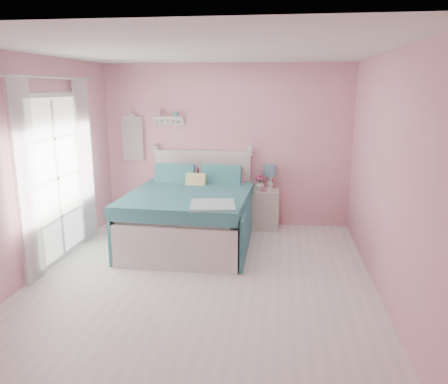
% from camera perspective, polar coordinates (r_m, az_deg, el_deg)
% --- Properties ---
extents(floor, '(4.50, 4.50, 0.00)m').
position_cam_1_polar(floor, '(5.34, -2.79, -11.10)').
color(floor, white).
rests_on(floor, ground).
extents(room_shell, '(4.50, 4.50, 4.50)m').
position_cam_1_polar(room_shell, '(4.90, -3.00, 6.02)').
color(room_shell, pink).
rests_on(room_shell, floor).
extents(bed, '(1.73, 2.14, 1.22)m').
position_cam_1_polar(bed, '(6.36, -4.34, -3.08)').
color(bed, silver).
rests_on(bed, floor).
extents(nightstand, '(0.44, 0.43, 0.63)m').
position_cam_1_polar(nightstand, '(7.05, 5.38, -2.23)').
color(nightstand, beige).
rests_on(nightstand, floor).
extents(table_lamp, '(0.20, 0.20, 0.39)m').
position_cam_1_polar(table_lamp, '(7.00, 6.04, 2.58)').
color(table_lamp, white).
rests_on(table_lamp, nightstand).
extents(vase, '(0.19, 0.19, 0.15)m').
position_cam_1_polar(vase, '(7.00, 4.73, 0.95)').
color(vase, white).
rests_on(vase, nightstand).
extents(teacup, '(0.10, 0.10, 0.07)m').
position_cam_1_polar(teacup, '(6.86, 5.22, 0.35)').
color(teacup, '#C28287').
rests_on(teacup, nightstand).
extents(roses, '(0.14, 0.11, 0.12)m').
position_cam_1_polar(roses, '(6.98, 4.73, 1.86)').
color(roses, '#D94A88').
rests_on(roses, vase).
extents(wall_shelf, '(0.50, 0.15, 0.25)m').
position_cam_1_polar(wall_shelf, '(7.21, -7.26, 9.51)').
color(wall_shelf, silver).
rests_on(wall_shelf, room_shell).
extents(hanging_dress, '(0.34, 0.03, 0.72)m').
position_cam_1_polar(hanging_dress, '(7.41, -11.84, 6.84)').
color(hanging_dress, white).
rests_on(hanging_dress, room_shell).
extents(french_door, '(0.04, 1.32, 2.16)m').
position_cam_1_polar(french_door, '(6.02, -21.01, 1.61)').
color(french_door, silver).
rests_on(french_door, floor).
extents(curtain_near, '(0.04, 0.40, 2.32)m').
position_cam_1_polar(curtain_near, '(5.34, -24.36, 1.06)').
color(curtain_near, white).
rests_on(curtain_near, floor).
extents(curtain_far, '(0.04, 0.40, 2.32)m').
position_cam_1_polar(curtain_far, '(6.63, -17.70, 3.82)').
color(curtain_far, white).
rests_on(curtain_far, floor).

